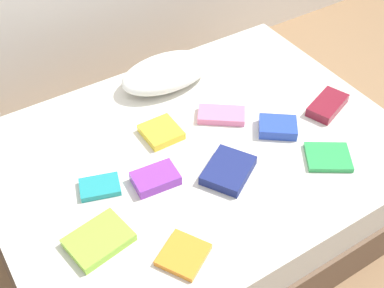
# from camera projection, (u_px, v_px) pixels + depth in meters

# --- Properties ---
(ground_plane) EXTENTS (8.00, 8.00, 0.00)m
(ground_plane) POSITION_uv_depth(u_px,v_px,m) (197.00, 211.00, 2.76)
(ground_plane) COLOR #93704C
(bed) EXTENTS (2.00, 1.50, 0.50)m
(bed) POSITION_uv_depth(u_px,v_px,m) (197.00, 182.00, 2.58)
(bed) COLOR brown
(bed) RESTS_ON ground
(pillow) EXTENTS (0.53, 0.30, 0.14)m
(pillow) POSITION_uv_depth(u_px,v_px,m) (166.00, 73.00, 2.72)
(pillow) COLOR white
(pillow) RESTS_ON bed
(textbook_purple) EXTENTS (0.21, 0.15, 0.05)m
(textbook_purple) POSITION_uv_depth(u_px,v_px,m) (155.00, 178.00, 2.23)
(textbook_purple) COLOR purple
(textbook_purple) RESTS_ON bed
(textbook_yellow) EXTENTS (0.17, 0.18, 0.04)m
(textbook_yellow) POSITION_uv_depth(u_px,v_px,m) (161.00, 132.00, 2.46)
(textbook_yellow) COLOR yellow
(textbook_yellow) RESTS_ON bed
(textbook_teal) EXTENTS (0.21, 0.17, 0.03)m
(textbook_teal) POSITION_uv_depth(u_px,v_px,m) (100.00, 187.00, 2.21)
(textbook_teal) COLOR teal
(textbook_teal) RESTS_ON bed
(textbook_maroon) EXTENTS (0.27, 0.21, 0.05)m
(textbook_maroon) POSITION_uv_depth(u_px,v_px,m) (327.00, 105.00, 2.60)
(textbook_maroon) COLOR maroon
(textbook_maroon) RESTS_ON bed
(textbook_navy) EXTENTS (0.30, 0.28, 0.05)m
(textbook_navy) POSITION_uv_depth(u_px,v_px,m) (228.00, 170.00, 2.27)
(textbook_navy) COLOR navy
(textbook_navy) RESTS_ON bed
(textbook_orange) EXTENTS (0.24, 0.24, 0.03)m
(textbook_orange) POSITION_uv_depth(u_px,v_px,m) (183.00, 255.00, 1.96)
(textbook_orange) COLOR orange
(textbook_orange) RESTS_ON bed
(textbook_lime) EXTENTS (0.27, 0.22, 0.04)m
(textbook_lime) POSITION_uv_depth(u_px,v_px,m) (99.00, 240.00, 2.00)
(textbook_lime) COLOR #8CC638
(textbook_lime) RESTS_ON bed
(textbook_green) EXTENTS (0.27, 0.26, 0.02)m
(textbook_green) POSITION_uv_depth(u_px,v_px,m) (328.00, 157.00, 2.34)
(textbook_green) COLOR green
(textbook_green) RESTS_ON bed
(textbook_pink) EXTENTS (0.27, 0.24, 0.04)m
(textbook_pink) POSITION_uv_depth(u_px,v_px,m) (221.00, 115.00, 2.55)
(textbook_pink) COLOR pink
(textbook_pink) RESTS_ON bed
(textbook_blue) EXTENTS (0.23, 0.22, 0.05)m
(textbook_blue) POSITION_uv_depth(u_px,v_px,m) (278.00, 127.00, 2.47)
(textbook_blue) COLOR #2847B7
(textbook_blue) RESTS_ON bed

